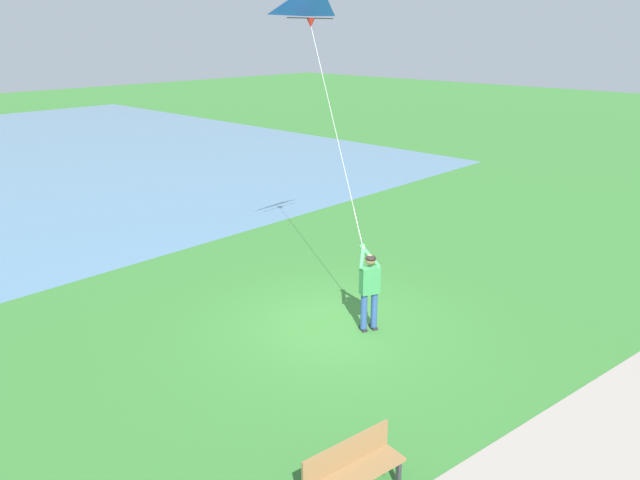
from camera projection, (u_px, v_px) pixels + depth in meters
name	position (u px, v px, depth m)	size (l,w,h in m)	color
ground_plane	(335.00, 325.00, 13.38)	(120.00, 120.00, 0.00)	#33702D
person_kite_flyer	(369.00, 285.00, 12.85)	(0.63, 0.51, 1.83)	#232328
flying_kite	(318.00, 4.00, 14.13)	(3.10, 2.36, 5.46)	blue
park_bench_near_walkway	(352.00, 467.00, 8.28)	(0.67, 1.55, 0.88)	olive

